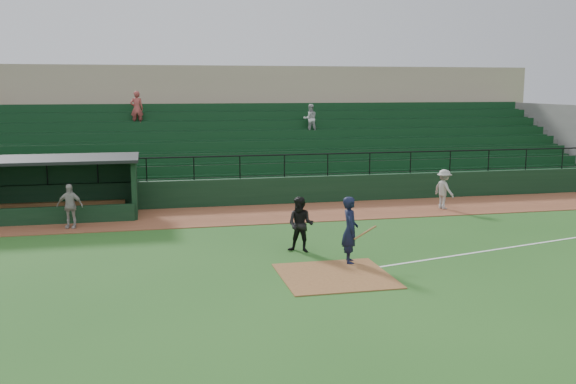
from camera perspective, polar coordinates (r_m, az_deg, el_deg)
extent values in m
plane|color=#21511A|center=(18.82, 3.34, -6.63)|extent=(90.00, 90.00, 0.00)
cube|color=brown|center=(26.39, -1.42, -1.93)|extent=(40.00, 4.00, 0.03)
cube|color=brown|center=(17.90, 4.22, -7.44)|extent=(3.00, 3.00, 0.03)
cube|color=white|center=(23.27, 21.84, -4.18)|extent=(17.49, 4.44, 0.01)
cube|color=black|center=(28.42, -2.29, 0.07)|extent=(36.00, 0.35, 1.20)
cylinder|color=black|center=(28.20, -2.31, 3.28)|extent=(36.00, 0.06, 0.06)
cube|color=#61625D|center=(33.05, -3.82, 3.46)|extent=(36.00, 9.00, 3.60)
cube|color=#0E3317|center=(32.52, -3.70, 4.16)|extent=(34.56, 8.00, 4.05)
cube|color=#61625D|center=(39.97, 22.66, 4.21)|extent=(0.35, 9.50, 4.20)
cube|color=tan|center=(39.36, -5.31, 6.43)|extent=(38.00, 3.00, 6.40)
cube|color=#61625D|center=(37.36, -4.92, 7.05)|extent=(36.00, 2.00, 0.20)
imported|color=silver|center=(34.44, 1.99, 6.53)|extent=(0.77, 0.60, 1.57)
imported|color=#A7413D|center=(34.32, -13.31, 7.23)|extent=(0.66, 0.44, 1.82)
cube|color=black|center=(28.48, -22.05, 0.53)|extent=(8.50, 0.20, 2.30)
cube|color=black|center=(26.80, -13.51, 0.45)|extent=(0.20, 2.60, 2.30)
cube|color=black|center=(27.06, -22.64, 2.65)|extent=(8.90, 3.20, 0.12)
cube|color=olive|center=(28.24, -22.07, -1.39)|extent=(7.65, 0.40, 0.50)
cube|color=black|center=(26.04, -22.87, -2.08)|extent=(8.50, 0.12, 0.70)
imported|color=black|center=(19.00, 5.55, -3.39)|extent=(0.61, 0.81, 2.01)
cylinder|color=olive|center=(18.95, 6.88, -3.61)|extent=(0.79, 0.34, 0.35)
imported|color=black|center=(20.21, 1.14, -2.92)|extent=(1.08, 1.00, 1.77)
imported|color=#9C9892|center=(28.04, 13.72, 0.25)|extent=(0.89, 1.22, 1.69)
imported|color=#A6A09B|center=(24.87, -18.87, -1.18)|extent=(1.03, 0.60, 1.64)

